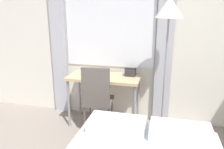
# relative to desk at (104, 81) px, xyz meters

# --- Properties ---
(wall_back_with_window) EXTENTS (5.46, 0.13, 2.70)m
(wall_back_with_window) POSITION_rel_desk_xyz_m (0.32, 0.33, 0.66)
(wall_back_with_window) COLOR silver
(wall_back_with_window) RESTS_ON ground_plane
(desk) EXTENTS (1.06, 0.51, 0.77)m
(desk) POSITION_rel_desk_xyz_m (0.00, 0.00, 0.00)
(desk) COLOR tan
(desk) RESTS_ON ground_plane
(desk_chair) EXTENTS (0.44, 0.44, 0.99)m
(desk_chair) POSITION_rel_desk_xyz_m (-0.02, -0.27, -0.15)
(desk_chair) COLOR #59514C
(desk_chair) RESTS_ON ground_plane
(standing_lamp) EXTENTS (0.35, 0.35, 1.86)m
(standing_lamp) POSITION_rel_desk_xyz_m (0.87, -0.12, 0.90)
(standing_lamp) COLOR #4C4C51
(standing_lamp) RESTS_ON ground_plane
(telephone) EXTENTS (0.17, 0.15, 0.12)m
(telephone) POSITION_rel_desk_xyz_m (0.37, 0.12, 0.13)
(telephone) COLOR #2D2D2D
(telephone) RESTS_ON desk
(book) EXTENTS (0.26, 0.20, 0.02)m
(book) POSITION_rel_desk_xyz_m (-0.07, -0.01, 0.09)
(book) COLOR navy
(book) RESTS_ON desk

